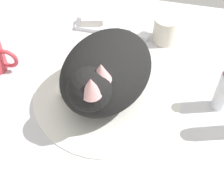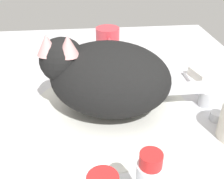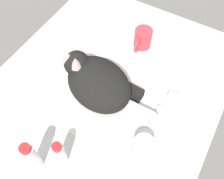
% 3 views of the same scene
% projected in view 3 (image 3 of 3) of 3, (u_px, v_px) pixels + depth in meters
% --- Properties ---
extents(ground_plane, '(1.10, 0.83, 0.03)m').
position_uv_depth(ground_plane, '(100.00, 98.00, 0.94)').
color(ground_plane, silver).
extents(sink_basin, '(0.35, 0.35, 0.01)m').
position_uv_depth(sink_basin, '(100.00, 96.00, 0.92)').
color(sink_basin, silver).
rests_on(sink_basin, ground_plane).
extents(faucet, '(0.14, 0.12, 0.06)m').
position_uv_depth(faucet, '(150.00, 117.00, 0.85)').
color(faucet, silver).
rests_on(faucet, ground_plane).
extents(cat, '(0.25, 0.29, 0.17)m').
position_uv_depth(cat, '(97.00, 82.00, 0.86)').
color(cat, black).
rests_on(cat, sink_basin).
extents(coffee_mug, '(0.11, 0.07, 0.08)m').
position_uv_depth(coffee_mug, '(143.00, 39.00, 1.02)').
color(coffee_mug, '#C63842').
rests_on(coffee_mug, ground_plane).
extents(rinse_cup, '(0.07, 0.07, 0.07)m').
position_uv_depth(rinse_cup, '(143.00, 147.00, 0.78)').
color(rinse_cup, silver).
rests_on(rinse_cup, ground_plane).
extents(soap_dish, '(0.09, 0.06, 0.01)m').
position_uv_depth(soap_dish, '(172.00, 104.00, 0.90)').
color(soap_dish, white).
rests_on(soap_dish, ground_plane).
extents(soap_bar, '(0.07, 0.06, 0.02)m').
position_uv_depth(soap_bar, '(173.00, 101.00, 0.89)').
color(soap_bar, white).
rests_on(soap_bar, soap_dish).
extents(toothpaste_bottle, '(0.03, 0.03, 0.12)m').
position_uv_depth(toothpaste_bottle, '(60.00, 154.00, 0.75)').
color(toothpaste_bottle, white).
rests_on(toothpaste_bottle, ground_plane).
extents(mouthwash_bottle, '(0.04, 0.04, 0.15)m').
position_uv_depth(mouthwash_bottle, '(32.00, 157.00, 0.73)').
color(mouthwash_bottle, white).
rests_on(mouthwash_bottle, ground_plane).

